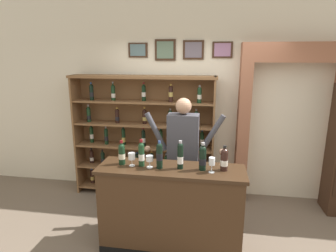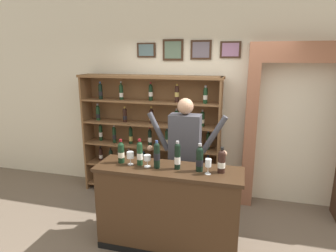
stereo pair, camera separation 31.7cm
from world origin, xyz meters
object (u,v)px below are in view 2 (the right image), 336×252
wine_glass_spare (147,158)px  tasting_bottle_riserva (121,152)px  tasting_bottle_vin_santo (140,153)px  shopkeeper (185,149)px  tasting_bottle_rosso (157,155)px  tasting_counter (168,209)px  tasting_bottle_prosecco (200,159)px  wine_glass_center (130,156)px  tasting_bottle_super_tuscan (177,156)px  wine_shelf (151,133)px  tasting_bottle_chianti (222,161)px  wine_glass_right (208,164)px

wine_glass_spare → tasting_bottle_riserva: bearing=171.6°
tasting_bottle_riserva → tasting_bottle_vin_santo: 0.24m
shopkeeper → tasting_bottle_rosso: size_ratio=5.43×
tasting_bottle_vin_santo → tasting_bottle_rosso: 0.22m
tasting_counter → tasting_bottle_vin_santo: (-0.34, 0.01, 0.65)m
tasting_counter → shopkeeper: 0.81m
tasting_bottle_prosecco → wine_glass_center: bearing=-179.3°
tasting_bottle_rosso → tasting_bottle_riserva: bearing=173.8°
tasting_bottle_super_tuscan → wine_glass_spare: tasting_bottle_super_tuscan is taller
wine_shelf → tasting_bottle_chianti: bearing=-46.5°
tasting_bottle_super_tuscan → tasting_bottle_prosecco: size_ratio=1.03×
tasting_bottle_riserva → wine_glass_right: size_ratio=1.68×
wine_glass_spare → tasting_bottle_vin_santo: bearing=160.5°
tasting_bottle_prosecco → wine_glass_right: bearing=-28.8°
tasting_bottle_vin_santo → wine_glass_spare: tasting_bottle_vin_santo is taller
shopkeeper → tasting_bottle_chianti: (0.51, -0.55, 0.08)m
tasting_counter → wine_glass_spare: size_ratio=11.98×
wine_glass_spare → wine_glass_center: wine_glass_center is taller
tasting_bottle_vin_santo → wine_glass_center: 0.12m
wine_glass_center → tasting_bottle_riserva: bearing=165.4°
wine_shelf → tasting_bottle_vin_santo: (0.30, -1.31, 0.13)m
shopkeeper → tasting_bottle_riserva: (-0.65, -0.55, 0.08)m
tasting_bottle_prosecco → wine_glass_spare: size_ratio=2.26×
tasting_bottle_riserva → tasting_bottle_chianti: size_ratio=1.00×
tasting_bottle_vin_santo → wine_glass_spare: size_ratio=2.23×
tasting_bottle_vin_santo → tasting_bottle_super_tuscan: bearing=-0.8°
wine_glass_spare → wine_glass_center: size_ratio=0.91×
shopkeeper → wine_shelf: bearing=133.8°
shopkeeper → tasting_bottle_rosso: bearing=-108.1°
tasting_bottle_riserva → tasting_bottle_rosso: 0.46m
tasting_bottle_super_tuscan → wine_glass_right: size_ratio=1.90×
tasting_bottle_vin_santo → tasting_bottle_super_tuscan: tasting_bottle_super_tuscan is taller
wine_shelf → tasting_bottle_rosso: (0.52, -1.35, 0.14)m
tasting_bottle_rosso → tasting_bottle_chianti: tasting_bottle_rosso is taller
tasting_bottle_super_tuscan → tasting_bottle_chianti: tasting_bottle_super_tuscan is taller
tasting_bottle_chianti → wine_glass_right: size_ratio=1.68×
tasting_bottle_chianti → wine_glass_center: 1.04m
tasting_bottle_super_tuscan → tasting_bottle_vin_santo: bearing=179.2°
tasting_bottle_rosso → wine_glass_right: bearing=-2.9°
tasting_bottle_chianti → wine_glass_center: size_ratio=1.87×
tasting_counter → tasting_bottle_rosso: bearing=-168.4°
tasting_bottle_super_tuscan → tasting_bottle_rosso: bearing=-172.8°
tasting_bottle_vin_santo → tasting_bottle_prosecco: (0.69, -0.01, -0.00)m
wine_shelf → wine_glass_right: size_ratio=13.41×
tasting_bottle_vin_santo → tasting_bottle_chianti: size_ratio=1.09×
tasting_bottle_rosso → wine_glass_spare: bearing=-179.6°
shopkeeper → tasting_bottle_riserva: size_ratio=6.07×
wine_shelf → wine_glass_center: wine_shelf is taller
wine_glass_center → wine_glass_right: bearing=-2.9°
tasting_counter → tasting_bottle_riserva: tasting_bottle_riserva is taller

